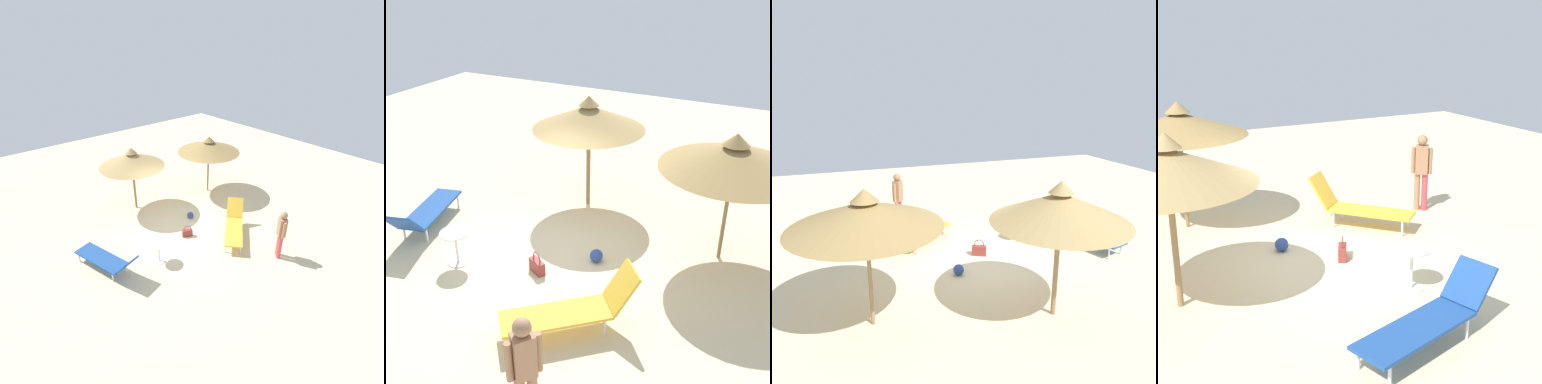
# 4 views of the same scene
# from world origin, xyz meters

# --- Properties ---
(ground) EXTENTS (24.00, 24.00, 0.10)m
(ground) POSITION_xyz_m (0.00, 0.00, -0.05)
(ground) COLOR beige
(parasol_umbrella_near_right) EXTENTS (2.64, 2.64, 2.54)m
(parasol_umbrella_near_right) POSITION_xyz_m (2.81, 1.44, 2.10)
(parasol_umbrella_near_right) COLOR olive
(parasol_umbrella_near_right) RESTS_ON ground
(parasol_umbrella_back) EXTENTS (2.49, 2.49, 2.59)m
(parasol_umbrella_back) POSITION_xyz_m (-0.43, 2.28, 2.11)
(parasol_umbrella_back) COLOR olive
(parasol_umbrella_back) RESTS_ON ground
(lounge_chair_far_right) EXTENTS (1.18, 2.32, 0.86)m
(lounge_chair_far_right) POSITION_xyz_m (-2.99, -0.34, 0.40)
(lounge_chair_far_right) COLOR #1E478C
(lounge_chair_far_right) RESTS_ON ground
(lounge_chair_far_left) EXTENTS (1.96, 1.82, 1.00)m
(lounge_chair_far_left) POSITION_xyz_m (1.23, -1.59, 0.44)
(lounge_chair_far_left) COLOR gold
(lounge_chair_far_left) RESTS_ON ground
(person_standing_center) EXTENTS (0.33, 0.37, 1.67)m
(person_standing_center) POSITION_xyz_m (1.45, -3.30, 0.95)
(person_standing_center) COLOR #A57554
(person_standing_center) RESTS_ON ground
(handbag) EXTENTS (0.39, 0.30, 0.43)m
(handbag) POSITION_xyz_m (-0.08, -0.58, 0.14)
(handbag) COLOR maroon
(handbag) RESTS_ON ground
(side_table_round) EXTENTS (0.56, 0.56, 0.67)m
(side_table_round) POSITION_xyz_m (-1.59, -1.00, 0.46)
(side_table_round) COLOR silver
(side_table_round) RESTS_ON ground
(beach_ball) EXTENTS (0.25, 0.25, 0.25)m
(beach_ball) POSITION_xyz_m (0.75, 0.22, 0.13)
(beach_ball) COLOR navy
(beach_ball) RESTS_ON ground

